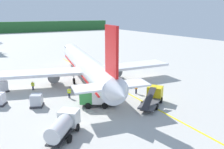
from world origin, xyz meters
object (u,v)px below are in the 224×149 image
(cargo_container_far, at_px, (37,100))
(crew_loader_left, at_px, (136,88))
(airliner_foreground, at_px, (86,65))
(cargo_container_near, at_px, (2,86))
(service_truck_pushback, at_px, (153,96))
(crew_loader_right, at_px, (33,85))
(service_truck_catering, at_px, (98,97))
(crew_marshaller, at_px, (69,92))
(service_truck_baggage, at_px, (63,125))

(cargo_container_far, xyz_separation_m, crew_loader_left, (16.01, -2.67, 0.08))
(airliner_foreground, distance_m, cargo_container_near, 15.51)
(service_truck_pushback, distance_m, cargo_container_far, 17.38)
(airliner_foreground, height_order, crew_loader_right, airliner_foreground)
(crew_loader_left, bearing_deg, cargo_container_near, 147.99)
(crew_loader_left, bearing_deg, cargo_container_far, 170.51)
(service_truck_catering, height_order, crew_marshaller, service_truck_catering)
(crew_loader_left, bearing_deg, service_truck_catering, -168.89)
(cargo_container_far, relative_size, crew_marshaller, 1.40)
(service_truck_catering, xyz_separation_m, cargo_container_far, (-8.04, 4.24, -0.46))
(crew_marshaller, relative_size, crew_loader_left, 0.95)
(cargo_container_far, xyz_separation_m, crew_loader_right, (0.97, 7.95, -0.02))
(crew_loader_left, bearing_deg, service_truck_pushback, -94.55)
(service_truck_baggage, height_order, crew_marshaller, service_truck_baggage)
(cargo_container_far, relative_size, crew_loader_right, 1.46)
(crew_marshaller, bearing_deg, airliner_foreground, 50.63)
(service_truck_catering, distance_m, cargo_container_far, 9.10)
(cargo_container_far, bearing_deg, crew_loader_left, -9.49)
(service_truck_pushback, height_order, cargo_container_near, service_truck_pushback)
(airliner_foreground, xyz_separation_m, crew_marshaller, (-6.11, -7.45, -2.40))
(cargo_container_near, bearing_deg, crew_marshaller, -43.79)
(airliner_foreground, xyz_separation_m, crew_loader_left, (4.57, -11.07, -2.35))
(cargo_container_near, bearing_deg, service_truck_pushback, -41.74)
(cargo_container_near, distance_m, crew_loader_left, 23.40)
(service_truck_catering, distance_m, cargo_container_near, 18.33)
(airliner_foreground, bearing_deg, crew_loader_right, -177.54)
(crew_marshaller, bearing_deg, cargo_container_far, -169.90)
(cargo_container_near, height_order, crew_marshaller, cargo_container_near)
(service_truck_baggage, bearing_deg, service_truck_pushback, 9.72)
(airliner_foreground, relative_size, crew_marshaller, 24.78)
(service_truck_catering, relative_size, crew_loader_left, 3.31)
(service_truck_pushback, xyz_separation_m, crew_loader_left, (0.39, 4.95, -0.13))
(crew_loader_right, bearing_deg, crew_loader_left, -35.23)
(service_truck_catering, bearing_deg, service_truck_baggage, -140.71)
(cargo_container_near, relative_size, cargo_container_far, 0.90)
(service_truck_baggage, relative_size, service_truck_pushback, 0.85)
(crew_marshaller, xyz_separation_m, crew_loader_right, (-4.36, 7.00, -0.04))
(cargo_container_far, height_order, crew_loader_right, cargo_container_far)
(service_truck_catering, bearing_deg, cargo_container_near, 130.37)
(airliner_foreground, relative_size, crew_loader_left, 23.67)
(airliner_foreground, xyz_separation_m, service_truck_baggage, (-10.63, -18.56, -2.00))
(service_truck_pushback, height_order, crew_loader_right, service_truck_pushback)
(service_truck_baggage, relative_size, cargo_container_far, 2.32)
(service_truck_pushback, height_order, cargo_container_far, service_truck_pushback)
(service_truck_pushback, bearing_deg, service_truck_catering, 155.92)
(cargo_container_near, bearing_deg, airliner_foreground, -4.98)
(airliner_foreground, xyz_separation_m, service_truck_catering, (-3.39, -12.63, -1.98))
(airliner_foreground, relative_size, cargo_container_far, 17.74)
(service_truck_baggage, distance_m, service_truck_pushback, 15.03)
(airliner_foreground, height_order, cargo_container_near, airliner_foreground)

